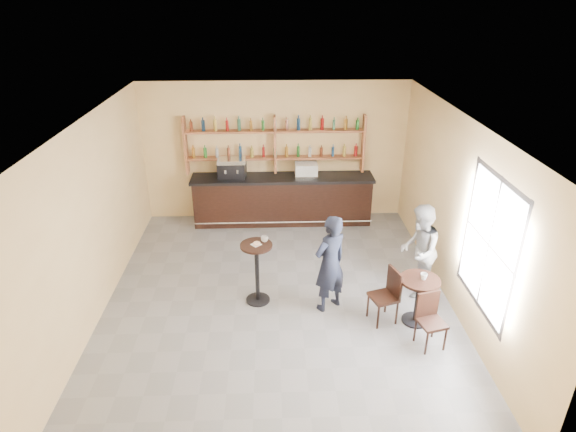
{
  "coord_description": "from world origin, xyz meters",
  "views": [
    {
      "loc": [
        -0.08,
        -7.09,
        5.02
      ],
      "look_at": [
        0.2,
        0.8,
        1.25
      ],
      "focal_mm": 30.0,
      "sensor_mm": 36.0,
      "label": 1
    }
  ],
  "objects_px": {
    "cafe_table": "(417,301)",
    "patron_second": "(419,251)",
    "pastry_case": "(306,170)",
    "pedestal_table": "(257,273)",
    "chair_south": "(432,322)",
    "chair_west": "(383,297)",
    "bar_counter": "(283,199)",
    "man_main": "(330,264)",
    "espresso_machine": "(232,168)"
  },
  "relations": [
    {
      "from": "man_main",
      "to": "chair_west",
      "type": "xyz_separation_m",
      "value": [
        0.84,
        -0.4,
        -0.4
      ]
    },
    {
      "from": "pastry_case",
      "to": "pedestal_table",
      "type": "distance_m",
      "value": 3.43
    },
    {
      "from": "chair_south",
      "to": "pedestal_table",
      "type": "bearing_deg",
      "value": 139.1
    },
    {
      "from": "bar_counter",
      "to": "espresso_machine",
      "type": "height_order",
      "value": "espresso_machine"
    },
    {
      "from": "bar_counter",
      "to": "chair_west",
      "type": "xyz_separation_m",
      "value": [
        1.54,
        -3.81,
        -0.09
      ]
    },
    {
      "from": "chair_west",
      "to": "chair_south",
      "type": "height_order",
      "value": "chair_west"
    },
    {
      "from": "patron_second",
      "to": "pastry_case",
      "type": "bearing_deg",
      "value": -130.81
    },
    {
      "from": "chair_south",
      "to": "bar_counter",
      "type": "bearing_deg",
      "value": 100.41
    },
    {
      "from": "chair_south",
      "to": "patron_second",
      "type": "distance_m",
      "value": 1.53
    },
    {
      "from": "chair_west",
      "to": "chair_south",
      "type": "bearing_deg",
      "value": 24.91
    },
    {
      "from": "man_main",
      "to": "espresso_machine",
      "type": "bearing_deg",
      "value": -96.73
    },
    {
      "from": "pastry_case",
      "to": "pedestal_table",
      "type": "bearing_deg",
      "value": -101.95
    },
    {
      "from": "cafe_table",
      "to": "chair_west",
      "type": "relative_size",
      "value": 0.88
    },
    {
      "from": "bar_counter",
      "to": "man_main",
      "type": "height_order",
      "value": "man_main"
    },
    {
      "from": "espresso_machine",
      "to": "chair_west",
      "type": "bearing_deg",
      "value": -50.08
    },
    {
      "from": "cafe_table",
      "to": "patron_second",
      "type": "bearing_deg",
      "value": 75.82
    },
    {
      "from": "chair_south",
      "to": "chair_west",
      "type": "bearing_deg",
      "value": 117.45
    },
    {
      "from": "pedestal_table",
      "to": "patron_second",
      "type": "xyz_separation_m",
      "value": [
        2.83,
        0.18,
        0.29
      ]
    },
    {
      "from": "pedestal_table",
      "to": "chair_west",
      "type": "relative_size",
      "value": 1.21
    },
    {
      "from": "espresso_machine",
      "to": "chair_south",
      "type": "height_order",
      "value": "espresso_machine"
    },
    {
      "from": "man_main",
      "to": "chair_south",
      "type": "height_order",
      "value": "man_main"
    },
    {
      "from": "pastry_case",
      "to": "man_main",
      "type": "distance_m",
      "value": 3.44
    },
    {
      "from": "espresso_machine",
      "to": "pastry_case",
      "type": "xyz_separation_m",
      "value": [
        1.67,
        0.0,
        -0.06
      ]
    },
    {
      "from": "bar_counter",
      "to": "chair_west",
      "type": "distance_m",
      "value": 4.11
    },
    {
      "from": "man_main",
      "to": "chair_west",
      "type": "bearing_deg",
      "value": 119.86
    },
    {
      "from": "bar_counter",
      "to": "pedestal_table",
      "type": "xyz_separation_m",
      "value": [
        -0.52,
        -3.18,
        0.0
      ]
    },
    {
      "from": "bar_counter",
      "to": "man_main",
      "type": "bearing_deg",
      "value": -78.42
    },
    {
      "from": "pastry_case",
      "to": "chair_west",
      "type": "relative_size",
      "value": 0.55
    },
    {
      "from": "bar_counter",
      "to": "chair_south",
      "type": "xyz_separation_m",
      "value": [
        2.14,
        -4.46,
        -0.12
      ]
    },
    {
      "from": "bar_counter",
      "to": "chair_west",
      "type": "bearing_deg",
      "value": -67.95
    },
    {
      "from": "pastry_case",
      "to": "patron_second",
      "type": "relative_size",
      "value": 0.3
    },
    {
      "from": "espresso_machine",
      "to": "pastry_case",
      "type": "bearing_deg",
      "value": 4.85
    },
    {
      "from": "man_main",
      "to": "cafe_table",
      "type": "distance_m",
      "value": 1.53
    },
    {
      "from": "pedestal_table",
      "to": "patron_second",
      "type": "distance_m",
      "value": 2.85
    },
    {
      "from": "pedestal_table",
      "to": "chair_south",
      "type": "distance_m",
      "value": 2.96
    },
    {
      "from": "espresso_machine",
      "to": "pastry_case",
      "type": "relative_size",
      "value": 1.19
    },
    {
      "from": "man_main",
      "to": "chair_south",
      "type": "bearing_deg",
      "value": 109.11
    },
    {
      "from": "espresso_machine",
      "to": "cafe_table",
      "type": "relative_size",
      "value": 0.75
    },
    {
      "from": "espresso_machine",
      "to": "chair_west",
      "type": "height_order",
      "value": "espresso_machine"
    },
    {
      "from": "bar_counter",
      "to": "pedestal_table",
      "type": "distance_m",
      "value": 3.22
    },
    {
      "from": "chair_west",
      "to": "chair_south",
      "type": "relative_size",
      "value": 1.07
    },
    {
      "from": "bar_counter",
      "to": "chair_south",
      "type": "relative_size",
      "value": 4.73
    },
    {
      "from": "pastry_case",
      "to": "chair_south",
      "type": "relative_size",
      "value": 0.59
    },
    {
      "from": "pedestal_table",
      "to": "chair_south",
      "type": "bearing_deg",
      "value": -25.65
    },
    {
      "from": "pastry_case",
      "to": "pedestal_table",
      "type": "relative_size",
      "value": 0.46
    },
    {
      "from": "cafe_table",
      "to": "patron_second",
      "type": "distance_m",
      "value": 0.99
    },
    {
      "from": "bar_counter",
      "to": "chair_south",
      "type": "bearing_deg",
      "value": -64.33
    },
    {
      "from": "chair_west",
      "to": "patron_second",
      "type": "distance_m",
      "value": 1.18
    },
    {
      "from": "pastry_case",
      "to": "man_main",
      "type": "height_order",
      "value": "man_main"
    },
    {
      "from": "pedestal_table",
      "to": "pastry_case",
      "type": "bearing_deg",
      "value": 71.6
    }
  ]
}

